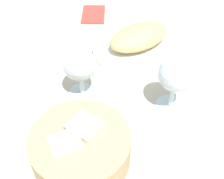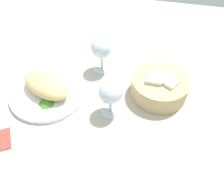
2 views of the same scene
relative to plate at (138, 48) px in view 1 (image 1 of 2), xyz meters
The scene contains 8 objects.
ground_plane 14.86cm from the plate, 19.76° to the left, with size 140.00×140.00×2.00cm, color #BBB09B.
plate is the anchor object (origin of this frame).
omelette 3.47cm from the plate, ahead, with size 16.98×9.40×5.54cm, color tan.
lettuce_garnish 5.62cm from the plate, 69.72° to the right, with size 4.69×4.69×1.64cm, color #4B8929.
bread_basket 35.81cm from the plate, 13.00° to the left, with size 17.88×17.88×7.60cm.
wine_glass_near 22.57cm from the plate, ahead, with size 6.97×6.97×11.81cm.
wine_glass_far 22.93cm from the plate, 48.25° to the left, with size 7.35×7.35×12.98cm.
folded_napkin 22.39cm from the plate, 111.25° to the right, with size 11.00×7.00×0.80cm, color #CD3B31.
Camera 1 is at (42.02, 23.87, 46.31)cm, focal length 45.92 mm.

